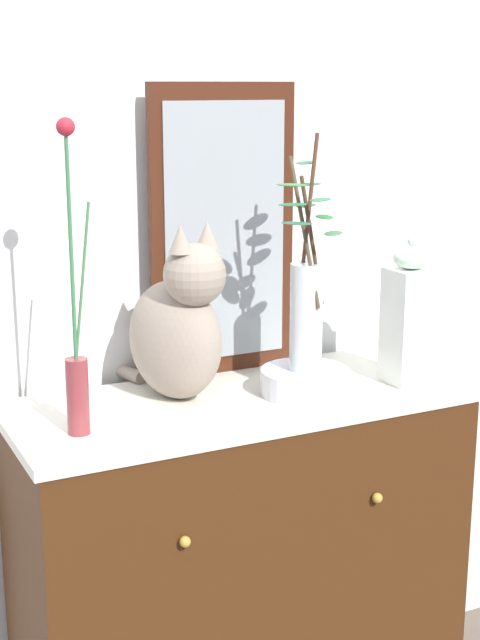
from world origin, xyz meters
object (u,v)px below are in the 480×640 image
mirror_leaning (223,232)px  vase_slim_green (76,356)px  sideboard (240,581)px  bowl_porcelain (305,382)px  cat_sitting (178,327)px  vase_glass_clear (306,304)px  jar_lidded_porcelain (409,317)px

mirror_leaning → vase_slim_green: 0.55m
vase_slim_green → sideboard: bearing=9.2°
vase_slim_green → bowl_porcelain: 0.56m
mirror_leaning → cat_sitting: 0.29m
sideboard → mirror_leaning: size_ratio=1.52×
sideboard → cat_sitting: bearing=158.6°
cat_sitting → vase_slim_green: size_ratio=0.76×
cat_sitting → bowl_porcelain: size_ratio=2.34×
cat_sitting → sideboard: bearing=-21.4°
mirror_leaning → bowl_porcelain: 0.41m
cat_sitting → vase_glass_clear: (0.27, -0.10, 0.05)m
vase_glass_clear → jar_lidded_porcelain: size_ratio=1.51×
cat_sitting → jar_lidded_porcelain: (0.54, -0.13, -0.01)m
mirror_leaning → vase_slim_green: bearing=-150.0°
sideboard → vase_glass_clear: bearing=-20.0°
sideboard → vase_slim_green: 0.75m
vase_glass_clear → mirror_leaning: bearing=110.4°
sideboard → cat_sitting: 0.65m
sideboard → jar_lidded_porcelain: bearing=-11.0°
mirror_leaning → cat_sitting: (-0.18, -0.14, -0.18)m
sideboard → mirror_leaning: (0.05, 0.19, 0.82)m
cat_sitting → vase_slim_green: (-0.27, -0.12, -0.00)m
vase_glass_clear → jar_lidded_porcelain: 0.27m
cat_sitting → bowl_porcelain: 0.32m
bowl_porcelain → jar_lidded_porcelain: jar_lidded_porcelain is taller
vase_slim_green → vase_glass_clear: (0.54, 0.01, 0.05)m
mirror_leaning → vase_slim_green: mirror_leaning is taller
jar_lidded_porcelain → bowl_porcelain: bearing=173.7°
bowl_porcelain → cat_sitting: bearing=159.6°
sideboard → bowl_porcelain: bowl_porcelain is taller
mirror_leaning → bowl_porcelain: size_ratio=3.40×
cat_sitting → bowl_porcelain: (0.27, -0.10, -0.14)m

